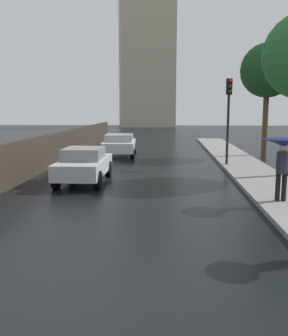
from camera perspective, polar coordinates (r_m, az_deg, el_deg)
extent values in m
plane|color=black|center=(5.73, -11.66, -20.93)|extent=(120.00, 120.00, 0.00)
cube|color=silver|center=(22.98, -3.70, 3.39)|extent=(2.02, 4.18, 0.57)
cube|color=gray|center=(22.78, -3.75, 4.57)|extent=(1.70, 2.10, 0.40)
cylinder|color=black|center=(21.62, -1.76, 2.29)|extent=(0.25, 0.67, 0.66)
cylinder|color=black|center=(21.76, -6.16, 2.28)|extent=(0.25, 0.67, 0.66)
cylinder|color=black|center=(24.31, -1.49, 3.03)|extent=(0.25, 0.67, 0.66)
cylinder|color=black|center=(24.43, -5.40, 3.02)|extent=(0.25, 0.67, 0.66)
cube|color=#B2B5BA|center=(14.83, -8.98, 0.24)|extent=(1.66, 3.91, 0.58)
cube|color=gray|center=(14.70, -9.08, 2.16)|extent=(1.45, 1.71, 0.44)
cylinder|color=black|center=(13.49, -6.98, -1.83)|extent=(0.23, 0.66, 0.66)
cylinder|color=black|center=(13.83, -13.10, -1.73)|extent=(0.23, 0.66, 0.66)
cylinder|color=black|center=(15.99, -5.37, -0.11)|extent=(0.23, 0.66, 0.66)
cylinder|color=black|center=(16.28, -10.59, -0.06)|extent=(0.23, 0.66, 0.66)
cylinder|color=black|center=(11.86, 20.33, -2.72)|extent=(0.14, 0.14, 0.82)
cylinder|color=black|center=(11.81, 19.48, -2.72)|extent=(0.14, 0.14, 0.82)
cylinder|color=#232833|center=(11.72, 20.09, 0.77)|extent=(0.34, 0.34, 0.64)
sphere|color=beige|center=(11.67, 20.21, 2.86)|extent=(0.22, 0.22, 0.22)
cylinder|color=#4C4C51|center=(11.68, 20.18, 2.29)|extent=(0.02, 0.02, 0.75)
cone|color=navy|center=(11.65, 20.25, 3.61)|extent=(1.18, 1.18, 0.21)
cylinder|color=black|center=(18.79, 12.48, 5.61)|extent=(0.12, 0.12, 3.34)
cube|color=black|center=(18.79, 12.70, 11.85)|extent=(0.26, 0.26, 0.75)
sphere|color=red|center=(18.63, 12.81, 12.65)|extent=(0.17, 0.17, 0.17)
sphere|color=#392405|center=(18.62, 12.78, 11.88)|extent=(0.17, 0.17, 0.17)
sphere|color=black|center=(18.61, 12.75, 11.11)|extent=(0.17, 0.17, 0.17)
cylinder|color=#4C3823|center=(23.29, 17.75, 6.36)|extent=(0.32, 0.32, 3.91)
sphere|color=#19421E|center=(23.37, 18.11, 13.81)|extent=(3.09, 3.09, 3.09)
cube|color=#B2A88E|center=(61.67, 0.30, 16.89)|extent=(9.40, 9.18, 22.71)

